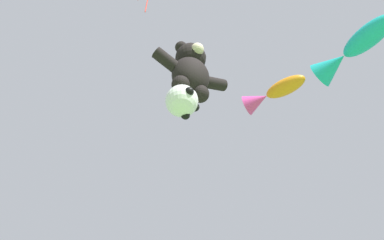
{
  "coord_description": "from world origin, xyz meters",
  "views": [
    {
      "loc": [
        -3.01,
        0.54,
        1.34
      ],
      "look_at": [
        -0.26,
        5.32,
        8.23
      ],
      "focal_mm": 40.0,
      "sensor_mm": 36.0,
      "label": 1
    }
  ],
  "objects_px": {
    "teddy_bear_kite": "(191,70)",
    "soccer_ball_kite": "(182,101)",
    "fish_kite_teal": "(350,51)",
    "fish_kite_tangerine": "(271,94)"
  },
  "relations": [
    {
      "from": "fish_kite_teal",
      "to": "teddy_bear_kite",
      "type": "bearing_deg",
      "value": 148.42
    },
    {
      "from": "teddy_bear_kite",
      "to": "fish_kite_teal",
      "type": "bearing_deg",
      "value": -31.58
    },
    {
      "from": "teddy_bear_kite",
      "to": "fish_kite_tangerine",
      "type": "bearing_deg",
      "value": -2.75
    },
    {
      "from": "teddy_bear_kite",
      "to": "fish_kite_teal",
      "type": "distance_m",
      "value": 4.34
    },
    {
      "from": "soccer_ball_kite",
      "to": "fish_kite_tangerine",
      "type": "distance_m",
      "value": 3.75
    },
    {
      "from": "fish_kite_tangerine",
      "to": "fish_kite_teal",
      "type": "relative_size",
      "value": 0.75
    },
    {
      "from": "soccer_ball_kite",
      "to": "fish_kite_teal",
      "type": "bearing_deg",
      "value": -27.42
    },
    {
      "from": "teddy_bear_kite",
      "to": "soccer_ball_kite",
      "type": "distance_m",
      "value": 1.82
    },
    {
      "from": "fish_kite_tangerine",
      "to": "fish_kite_teal",
      "type": "height_order",
      "value": "fish_kite_teal"
    },
    {
      "from": "teddy_bear_kite",
      "to": "soccer_ball_kite",
      "type": "bearing_deg",
      "value": -150.0
    }
  ]
}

